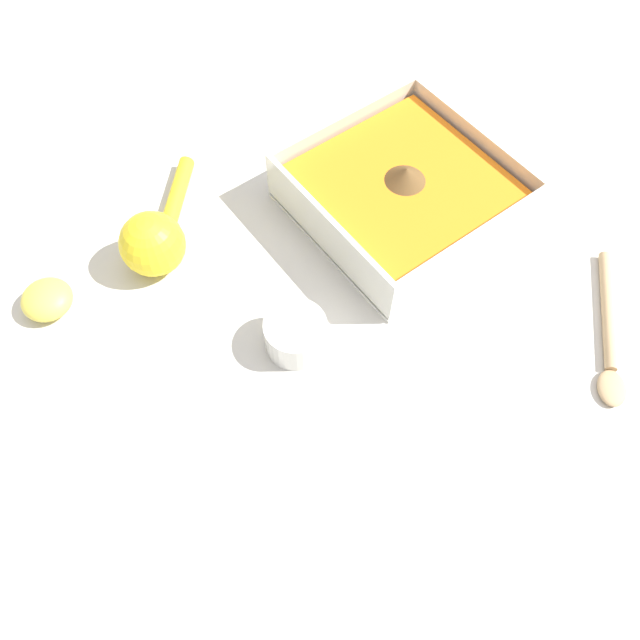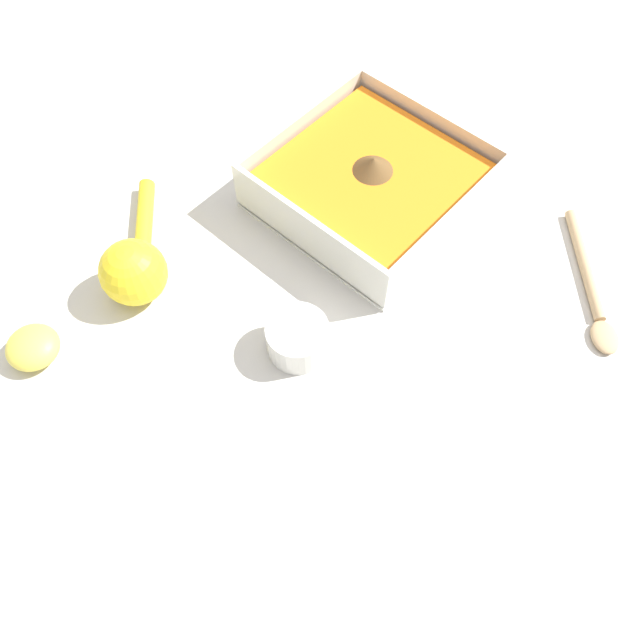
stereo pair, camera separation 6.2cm
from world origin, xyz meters
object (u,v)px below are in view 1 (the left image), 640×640
square_dish (402,195)px  lemon_squeezer (155,239)px  wooden_spoon (609,335)px  spice_bowl (296,335)px  lemon_half (47,299)px

square_dish → lemon_squeezer: (-0.11, -0.26, 0.01)m
square_dish → wooden_spoon: size_ratio=1.49×
lemon_squeezer → spice_bowl: bearing=60.6°
spice_bowl → lemon_half: bearing=-136.5°
wooden_spoon → lemon_half: bearing=-83.3°
square_dish → lemon_squeezer: 0.28m
square_dish → lemon_squeezer: bearing=-112.7°
lemon_squeezer → wooden_spoon: lemon_squeezer is taller
square_dish → spice_bowl: square_dish is taller
square_dish → spice_bowl: (0.07, -0.20, -0.01)m
wooden_spoon → lemon_squeezer: bearing=-91.9°
spice_bowl → lemon_half: spice_bowl is taller
spice_bowl → wooden_spoon: spice_bowl is taller
lemon_half → wooden_spoon: bearing=49.5°
spice_bowl → lemon_squeezer: 0.19m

